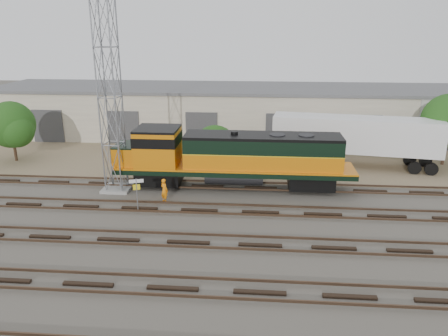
# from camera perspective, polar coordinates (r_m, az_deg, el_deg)

# --- Properties ---
(ground) EXTENTS (140.00, 140.00, 0.00)m
(ground) POSITION_cam_1_polar(r_m,az_deg,el_deg) (27.18, 4.77, -7.17)
(ground) COLOR #47423A
(ground) RESTS_ON ground
(dirt_strip) EXTENTS (80.00, 16.00, 0.02)m
(dirt_strip) POSITION_cam_1_polar(r_m,az_deg,el_deg) (41.26, 4.84, 1.73)
(dirt_strip) COLOR #726047
(dirt_strip) RESTS_ON ground
(tracks) EXTENTS (80.00, 20.40, 0.28)m
(tracks) POSITION_cam_1_polar(r_m,az_deg,el_deg) (24.46, 4.75, -9.99)
(tracks) COLOR black
(tracks) RESTS_ON ground
(warehouse) EXTENTS (58.40, 10.40, 5.30)m
(warehouse) POSITION_cam_1_polar(r_m,az_deg,el_deg) (48.41, 5.00, 7.38)
(warehouse) COLOR beige
(warehouse) RESTS_ON ground
(locomotive) EXTENTS (17.57, 3.08, 4.22)m
(locomotive) POSITION_cam_1_polar(r_m,az_deg,el_deg) (32.01, 0.79, 1.46)
(locomotive) COLOR black
(locomotive) RESTS_ON tracks
(signal_tower) EXTENTS (2.01, 2.01, 13.57)m
(signal_tower) POSITION_cam_1_polar(r_m,az_deg,el_deg) (31.66, -14.63, 8.53)
(signal_tower) COLOR gray
(signal_tower) RESTS_ON ground
(sign_post) EXTENTS (0.90, 0.31, 2.27)m
(sign_post) POSITION_cam_1_polar(r_m,az_deg,el_deg) (28.65, -11.34, -2.68)
(sign_post) COLOR gray
(sign_post) RESTS_ON ground
(worker) EXTENTS (0.73, 0.69, 1.68)m
(worker) POSITION_cam_1_polar(r_m,az_deg,el_deg) (30.20, -7.80, -2.90)
(worker) COLOR orange
(worker) RESTS_ON ground
(semi_trailer) EXTENTS (14.08, 4.73, 4.25)m
(semi_trailer) POSITION_cam_1_polar(r_m,az_deg,el_deg) (38.80, 17.25, 4.00)
(semi_trailer) COLOR white
(semi_trailer) RESTS_ON ground
(dumpster_blue) EXTENTS (2.08, 2.03, 1.50)m
(dumpster_blue) POSITION_cam_1_polar(r_m,az_deg,el_deg) (45.66, 23.17, 2.88)
(dumpster_blue) COLOR navy
(dumpster_blue) RESTS_ON ground
(tree_west) EXTENTS (4.31, 4.10, 5.37)m
(tree_west) POSITION_cam_1_polar(r_m,az_deg,el_deg) (42.58, -25.89, 4.93)
(tree_west) COLOR #382619
(tree_west) RESTS_ON ground
(tree_mid) EXTENTS (4.01, 3.82, 3.82)m
(tree_mid) POSITION_cam_1_polar(r_m,az_deg,el_deg) (37.20, -0.89, 2.50)
(tree_mid) COLOR #382619
(tree_mid) RESTS_ON ground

